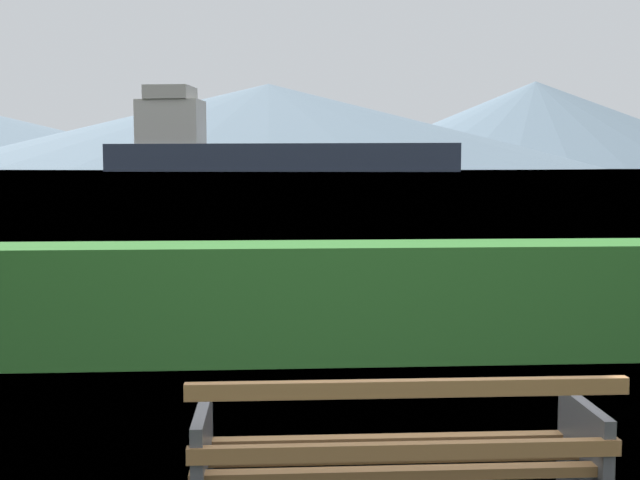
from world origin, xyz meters
name	(u,v)px	position (x,y,z in m)	size (l,w,h in m)	color
water_surface	(270,170)	(0.00, 306.35, 0.00)	(620.00, 620.00, 0.00)	#6B8EA3
park_bench	(397,467)	(0.00, -0.06, 0.43)	(1.72, 0.58, 0.87)	olive
hedge_row	(330,301)	(0.00, 3.59, 0.50)	(12.32, 0.75, 1.01)	#2D6B28
cargo_ship_large	(254,148)	(-4.67, 232.98, 7.03)	(104.46, 30.90, 25.15)	#2D384C
distant_hills	(235,129)	(-24.12, 569.37, 27.92)	(799.57, 488.76, 64.66)	slate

